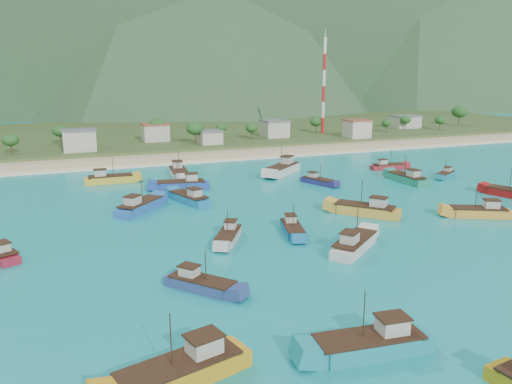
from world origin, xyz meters
name	(u,v)px	position (x,y,z in m)	size (l,w,h in m)	color
ground	(281,236)	(0.00, 0.00, 0.00)	(600.00, 600.00, 0.00)	#0B8179
beach	(174,159)	(0.00, 79.00, 0.00)	(400.00, 18.00, 1.20)	beige
land	(142,135)	(0.00, 140.00, 0.00)	(400.00, 110.00, 2.40)	#385123
surf_line	(181,164)	(0.00, 69.50, 0.00)	(400.00, 2.50, 0.08)	white
village	(189,134)	(10.47, 102.27, 4.52)	(216.82, 32.30, 6.71)	beige
vegetation	(162,132)	(1.29, 103.56, 5.24)	(278.24, 25.52, 9.27)	#235623
radio_tower	(324,86)	(67.20, 108.00, 20.20)	(1.20, 1.20, 37.21)	red
boat_0	(371,345)	(-6.41, -34.59, 0.85)	(11.86, 4.64, 6.83)	teal
boat_2	(354,245)	(7.33, -10.09, 0.83)	(11.07, 9.63, 6.73)	beige
boat_8	(283,170)	(21.25, 45.82, 1.10)	(13.17, 12.28, 8.22)	silver
boat_9	(179,173)	(-4.85, 51.60, 0.93)	(4.74, 12.57, 7.26)	beige
boat_10	(318,182)	(23.89, 31.75, 0.56)	(5.58, 9.26, 5.26)	navy
boat_12	(229,237)	(-8.54, 1.10, 0.60)	(6.97, 9.33, 5.44)	beige
boat_14	(201,285)	(-17.46, -15.04, 0.61)	(8.10, 8.99, 5.54)	navy
boat_17	(182,185)	(-7.16, 38.28, 0.87)	(12.20, 5.65, 6.95)	#1F449D
boat_18	(189,199)	(-8.61, 25.89, 0.80)	(6.57, 11.53, 6.54)	#1870A1
boat_19	(388,167)	(50.40, 40.90, 0.62)	(9.68, 3.88, 5.57)	maroon
boat_20	(140,207)	(-18.87, 23.16, 0.86)	(10.44, 10.84, 6.87)	#255AAD
boat_21	(182,372)	(-23.88, -32.38, 0.89)	(12.49, 6.43, 7.08)	orange
boat_22	(110,180)	(-21.70, 50.88, 0.83)	(11.42, 3.56, 6.71)	gold
boat_23	(292,230)	(2.31, 0.65, 0.58)	(4.90, 9.42, 5.34)	#15659E
boat_24	(366,210)	(19.54, 5.20, 0.90)	(10.59, 11.42, 7.12)	gold
boat_25	(445,175)	(57.60, 27.01, 0.48)	(8.22, 6.10, 4.79)	teal
boat_28	(479,213)	(38.23, -3.29, 0.76)	(11.03, 7.76, 6.36)	orange
boat_30	(407,179)	(44.55, 25.44, 0.84)	(3.62, 11.55, 6.79)	#1E805E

